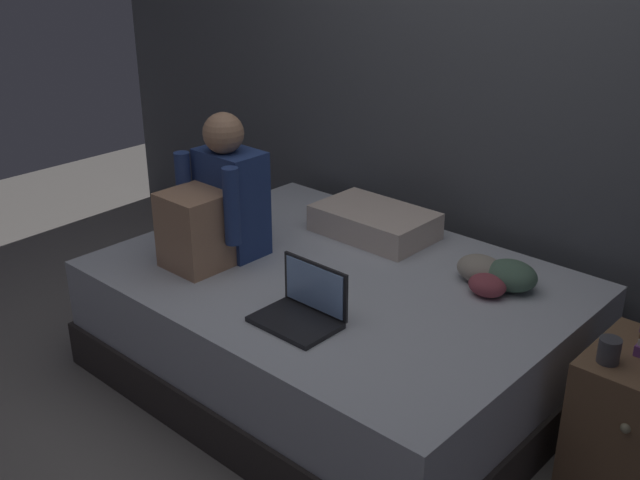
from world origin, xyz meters
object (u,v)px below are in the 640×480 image
object	(u,v)px
bed	(336,327)
pillow	(374,222)
person_sitting	(217,205)
laptop	(303,308)
clothes_pile	(496,275)
mug	(609,350)

from	to	relation	value
bed	pillow	bearing A→B (deg)	108.59
person_sitting	pillow	size ratio (longest dim) A/B	1.17
bed	person_sitting	bearing A→B (deg)	-156.25
laptop	clothes_pile	bearing A→B (deg)	62.02
clothes_pile	pillow	bearing A→B (deg)	172.46
person_sitting	pillow	distance (m)	0.79
person_sitting	pillow	bearing A→B (deg)	62.03
mug	person_sitting	bearing A→B (deg)	-169.92
person_sitting	bed	bearing A→B (deg)	23.75
person_sitting	pillow	xyz separation A→B (m)	(0.36, 0.67, -0.19)
bed	person_sitting	world-z (taller)	person_sitting
bed	clothes_pile	xyz separation A→B (m)	(0.57, 0.35, 0.32)
person_sitting	clothes_pile	world-z (taller)	person_sitting
bed	laptop	distance (m)	0.53
pillow	clothes_pile	xyz separation A→B (m)	(0.72, -0.10, -0.01)
laptop	clothes_pile	distance (m)	0.84
laptop	mug	distance (m)	1.10
pillow	mug	xyz separation A→B (m)	(1.32, -0.38, 0.01)
person_sitting	laptop	world-z (taller)	person_sitting
bed	person_sitting	xyz separation A→B (m)	(-0.51, -0.22, 0.52)
bed	mug	bearing A→B (deg)	3.64
bed	mug	world-z (taller)	mug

